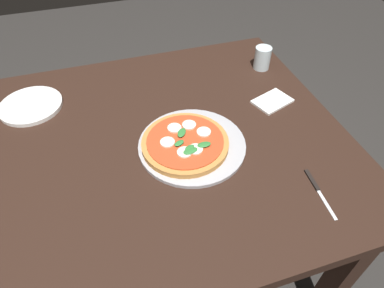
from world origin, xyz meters
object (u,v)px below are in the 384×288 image
object	(u,v)px
glass_cup	(262,58)
pizza	(185,143)
dining_table	(153,163)
serving_tray	(192,145)
napkin	(272,101)
knife	(316,187)
plate_white	(31,106)

from	to	relation	value
glass_cup	pizza	bearing A→B (deg)	-140.96
dining_table	pizza	bearing A→B (deg)	-31.26
dining_table	serving_tray	size ratio (longest dim) A/B	3.75
napkin	knife	distance (m)	0.38
pizza	knife	distance (m)	0.39
plate_white	knife	xyz separation A→B (m)	(0.75, -0.61, -0.00)
napkin	dining_table	bearing A→B (deg)	-171.83
serving_tray	knife	world-z (taller)	serving_tray
napkin	glass_cup	distance (m)	0.23
pizza	napkin	size ratio (longest dim) A/B	2.03
pizza	knife	world-z (taller)	pizza
serving_tray	glass_cup	world-z (taller)	glass_cup
knife	glass_cup	world-z (taller)	glass_cup
napkin	knife	bearing A→B (deg)	-99.09
knife	plate_white	bearing A→B (deg)	141.14
dining_table	pizza	size ratio (longest dim) A/B	4.67
serving_tray	napkin	xyz separation A→B (m)	(0.34, 0.12, -0.00)
napkin	glass_cup	size ratio (longest dim) A/B	1.48
pizza	napkin	bearing A→B (deg)	19.13
pizza	knife	size ratio (longest dim) A/B	1.57
knife	glass_cup	bearing A→B (deg)	78.56
napkin	knife	xyz separation A→B (m)	(-0.06, -0.38, -0.00)
pizza	glass_cup	xyz separation A→B (m)	(0.42, 0.34, 0.02)
serving_tray	glass_cup	distance (m)	0.52
serving_tray	pizza	xyz separation A→B (m)	(-0.02, -0.00, 0.02)
dining_table	plate_white	distance (m)	0.47
pizza	knife	xyz separation A→B (m)	(0.30, -0.25, -0.02)
dining_table	knife	world-z (taller)	knife
plate_white	glass_cup	world-z (taller)	glass_cup
plate_white	napkin	bearing A→B (deg)	-15.64
serving_tray	plate_white	bearing A→B (deg)	143.56
dining_table	pizza	distance (m)	0.17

